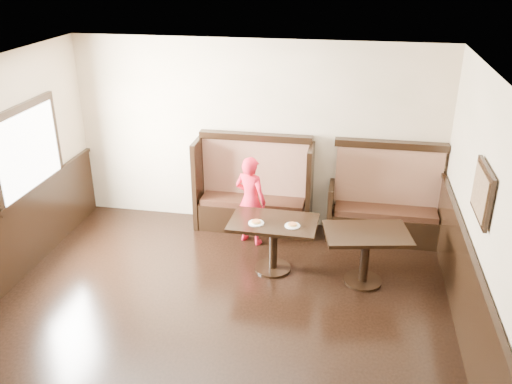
% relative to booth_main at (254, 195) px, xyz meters
% --- Properties ---
extents(ground, '(7.00, 7.00, 0.00)m').
position_rel_booth_main_xyz_m(ground, '(0.00, -3.30, -0.53)').
color(ground, black).
rests_on(ground, ground).
extents(room_shell, '(7.00, 7.00, 7.00)m').
position_rel_booth_main_xyz_m(room_shell, '(-0.30, -3.01, 0.14)').
color(room_shell, beige).
rests_on(room_shell, ground).
extents(booth_main, '(1.75, 0.72, 1.45)m').
position_rel_booth_main_xyz_m(booth_main, '(0.00, 0.00, 0.00)').
color(booth_main, black).
rests_on(booth_main, ground).
extents(booth_neighbor, '(1.65, 0.72, 1.45)m').
position_rel_booth_main_xyz_m(booth_neighbor, '(1.95, -0.00, -0.05)').
color(booth_neighbor, black).
rests_on(booth_neighbor, ground).
extents(table_main, '(1.14, 0.73, 0.72)m').
position_rel_booth_main_xyz_m(table_main, '(0.48, -1.19, 0.02)').
color(table_main, black).
rests_on(table_main, ground).
extents(table_neighbor, '(1.15, 0.86, 0.72)m').
position_rel_booth_main_xyz_m(table_neighbor, '(1.66, -1.28, 0.01)').
color(table_neighbor, black).
rests_on(table_neighbor, ground).
extents(child, '(0.56, 0.46, 1.32)m').
position_rel_booth_main_xyz_m(child, '(0.05, -0.50, 0.13)').
color(child, red).
rests_on(child, ground).
extents(pizza_plate_left, '(0.20, 0.20, 0.04)m').
position_rel_booth_main_xyz_m(pizza_plate_left, '(0.27, -1.29, 0.20)').
color(pizza_plate_left, white).
rests_on(pizza_plate_left, table_main).
extents(pizza_plate_right, '(0.20, 0.20, 0.04)m').
position_rel_booth_main_xyz_m(pizza_plate_right, '(0.74, -1.28, 0.20)').
color(pizza_plate_right, white).
rests_on(pizza_plate_right, table_main).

